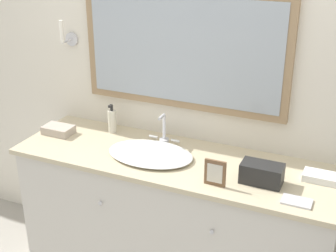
% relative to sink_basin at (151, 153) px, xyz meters
% --- Properties ---
extents(wall_back, '(8.00, 0.18, 2.55)m').
position_rel_sink_basin_xyz_m(wall_back, '(0.14, 0.35, 0.37)').
color(wall_back, silver).
rests_on(wall_back, ground_plane).
extents(vanity_counter, '(1.94, 0.61, 0.89)m').
position_rel_sink_basin_xyz_m(vanity_counter, '(0.14, 0.02, -0.46)').
color(vanity_counter, beige).
rests_on(vanity_counter, ground_plane).
extents(sink_basin, '(0.52, 0.40, 0.20)m').
position_rel_sink_basin_xyz_m(sink_basin, '(0.00, 0.00, 0.00)').
color(sink_basin, white).
rests_on(sink_basin, vanity_counter).
extents(soap_bottle, '(0.06, 0.06, 0.19)m').
position_rel_sink_basin_xyz_m(soap_bottle, '(-0.38, 0.21, 0.06)').
color(soap_bottle, beige).
rests_on(soap_bottle, vanity_counter).
extents(appliance_box, '(0.22, 0.12, 0.11)m').
position_rel_sink_basin_xyz_m(appliance_box, '(0.67, -0.04, 0.04)').
color(appliance_box, black).
rests_on(appliance_box, vanity_counter).
extents(picture_frame, '(0.12, 0.01, 0.15)m').
position_rel_sink_basin_xyz_m(picture_frame, '(0.45, -0.17, 0.05)').
color(picture_frame, brown).
rests_on(picture_frame, vanity_counter).
extents(hand_towel_near_sink, '(0.19, 0.13, 0.05)m').
position_rel_sink_basin_xyz_m(hand_towel_near_sink, '(-0.69, 0.04, 0.01)').
color(hand_towel_near_sink, '#B7A899').
rests_on(hand_towel_near_sink, vanity_counter).
extents(hand_towel_far_corner, '(0.19, 0.11, 0.04)m').
position_rel_sink_basin_xyz_m(hand_towel_far_corner, '(0.96, 0.11, 0.00)').
color(hand_towel_far_corner, white).
rests_on(hand_towel_far_corner, vanity_counter).
extents(metal_tray, '(0.15, 0.09, 0.01)m').
position_rel_sink_basin_xyz_m(metal_tray, '(0.87, -0.16, -0.01)').
color(metal_tray, silver).
rests_on(metal_tray, vanity_counter).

